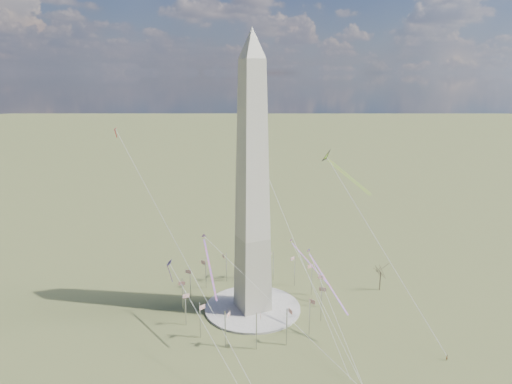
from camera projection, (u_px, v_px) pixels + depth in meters
name	position (u px, v px, depth m)	size (l,w,h in m)	color
ground	(253.00, 309.00, 172.09)	(2000.00, 2000.00, 0.00)	#52592C
plaza	(253.00, 308.00, 171.99)	(36.00, 36.00, 0.80)	#BAB2AA
washington_monument	(252.00, 186.00, 159.95)	(15.56, 15.56, 100.00)	#A89F8D
flagpole_ring	(253.00, 291.00, 170.25)	(54.40, 54.40, 13.00)	silver
tree_near	(381.00, 270.00, 184.94)	(6.94, 6.94, 12.14)	#423628
person_east	(447.00, 358.00, 141.02)	(0.67, 0.44, 1.85)	gray
kite_delta_black	(329.00, 159.00, 178.67)	(16.41, 19.04, 16.95)	black
kite_diamond_purple	(169.00, 266.00, 150.40)	(2.20, 2.91, 8.50)	navy
kite_streamer_left	(321.00, 272.00, 157.00)	(3.09, 22.83, 15.67)	#F65226
kite_streamer_mid	(208.00, 258.00, 151.42)	(4.84, 21.57, 14.88)	#F65226
kite_streamer_right	(305.00, 257.00, 180.71)	(8.11, 20.65, 14.69)	#F65226
kite_small_red	(115.00, 130.00, 166.98)	(1.31, 1.91, 4.03)	red
kite_small_white	(244.00, 118.00, 197.88)	(1.43, 2.20, 4.80)	silver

